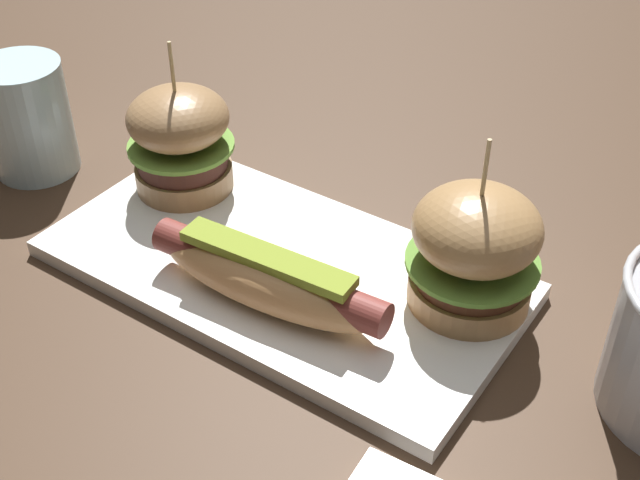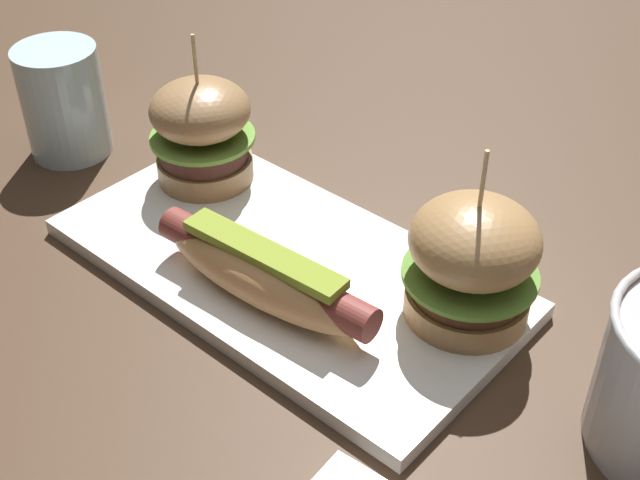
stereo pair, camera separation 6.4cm
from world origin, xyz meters
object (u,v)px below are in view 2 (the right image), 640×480
Objects in this scene: hot_dog at (264,274)px; slider_right at (472,261)px; platter_main at (285,266)px; slider_left at (202,131)px; water_glass at (66,100)px.

hot_dog is 1.41× the size of slider_right.
platter_main is 1.92× the size of hot_dog.
slider_left is at bearing -179.26° from slider_right.
slider_left is (-0.14, 0.04, 0.06)m from platter_main.
hot_dog is 0.18m from slider_left.
hot_dog is 0.15m from slider_right.
slider_right is (0.28, 0.00, 0.00)m from slider_left.
hot_dog is (0.02, -0.04, 0.03)m from platter_main.
platter_main is 0.16m from slider_right.
slider_right is at bearing 5.38° from water_glass.
slider_left is at bearing 163.44° from platter_main.
slider_left is 1.29× the size of water_glass.
slider_right reaches higher than slider_left.
platter_main is at bearing 115.20° from hot_dog.
hot_dog is at bearing -28.00° from slider_left.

